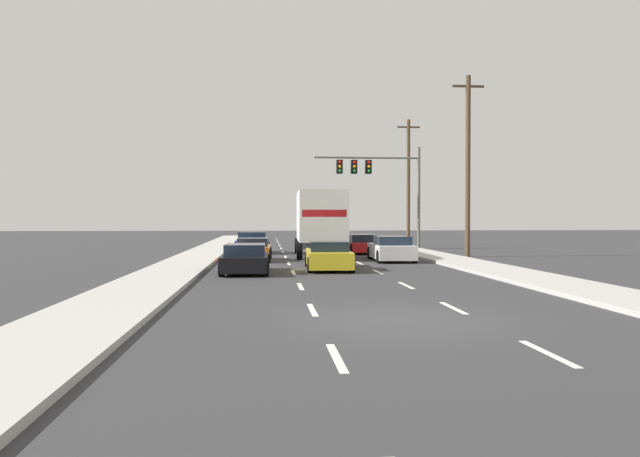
{
  "coord_description": "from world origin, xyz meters",
  "views": [
    {
      "loc": [
        -2.79,
        -12.87,
        2.16
      ],
      "look_at": [
        -0.48,
        13.38,
        1.72
      ],
      "focal_mm": 34.65,
      "sensor_mm": 36.0,
      "label": 1
    }
  ],
  "objects": [
    {
      "name": "car_white",
      "position": [
        3.55,
        17.93,
        0.59
      ],
      "size": [
        2.09,
        4.58,
        1.27
      ],
      "color": "white",
      "rests_on": "ground_plane"
    },
    {
      "name": "lane_markings",
      "position": [
        0.0,
        21.59,
        0.0
      ],
      "size": [
        3.54,
        62.0,
        0.01
      ],
      "color": "silver",
      "rests_on": "ground_plane"
    },
    {
      "name": "car_yellow",
      "position": [
        -0.16,
        12.99,
        0.55
      ],
      "size": [
        2.02,
        4.65,
        1.2
      ],
      "color": "yellow",
      "rests_on": "ground_plane"
    },
    {
      "name": "sidewalk_left",
      "position": [
        -6.49,
        20.0,
        0.07
      ],
      "size": [
        2.47,
        80.0,
        0.14
      ],
      "primitive_type": "cube",
      "color": "#B2AFA8",
      "rests_on": "ground_plane"
    },
    {
      "name": "car_black",
      "position": [
        -3.59,
        11.62,
        0.54
      ],
      "size": [
        1.89,
        4.24,
        1.15
      ],
      "color": "black",
      "rests_on": "ground_plane"
    },
    {
      "name": "utility_pole_mid",
      "position": [
        8.48,
        20.8,
        5.21
      ],
      "size": [
        1.8,
        0.28,
        10.13
      ],
      "color": "brown",
      "rests_on": "ground_plane"
    },
    {
      "name": "car_blue",
      "position": [
        -3.6,
        25.47,
        0.6
      ],
      "size": [
        2.12,
        4.24,
        1.32
      ],
      "color": "#1E389E",
      "rests_on": "ground_plane"
    },
    {
      "name": "car_orange",
      "position": [
        -3.43,
        18.66,
        0.54
      ],
      "size": [
        1.92,
        4.11,
        1.16
      ],
      "color": "orange",
      "rests_on": "ground_plane"
    },
    {
      "name": "traffic_signal_mast",
      "position": [
        4.67,
        30.04,
        5.3
      ],
      "size": [
        7.53,
        0.69,
        7.21
      ],
      "color": "#595B56",
      "rests_on": "ground_plane"
    },
    {
      "name": "car_red",
      "position": [
        3.19,
        24.93,
        0.55
      ],
      "size": [
        1.97,
        4.43,
        1.16
      ],
      "color": "red",
      "rests_on": "ground_plane"
    },
    {
      "name": "utility_pole_far",
      "position": [
        8.51,
        35.38,
        5.14
      ],
      "size": [
        1.8,
        0.28,
        10.0
      ],
      "color": "brown",
      "rests_on": "ground_plane"
    },
    {
      "name": "sidewalk_right",
      "position": [
        6.49,
        20.0,
        0.07
      ],
      "size": [
        2.47,
        80.0,
        0.14
      ],
      "primitive_type": "cube",
      "color": "#B2AFA8",
      "rests_on": "ground_plane"
    },
    {
      "name": "box_truck",
      "position": [
        0.21,
        21.42,
        2.08
      ],
      "size": [
        2.85,
        8.66,
        3.6
      ],
      "color": "white",
      "rests_on": "ground_plane"
    },
    {
      "name": "ground_plane",
      "position": [
        0.0,
        25.0,
        0.0
      ],
      "size": [
        140.0,
        140.0,
        0.0
      ],
      "primitive_type": "plane",
      "color": "#333335"
    }
  ]
}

